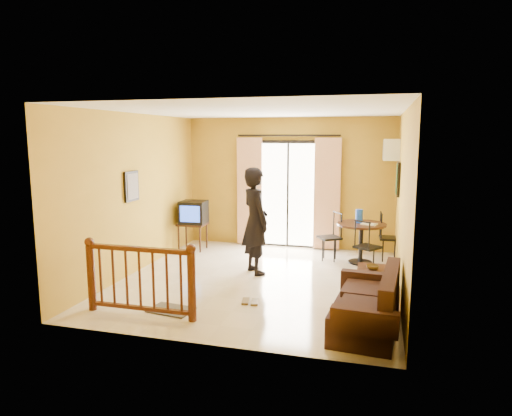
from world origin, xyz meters
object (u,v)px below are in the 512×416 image
(dining_table, at_px, (361,232))
(sofa, at_px, (370,307))
(coffee_table, at_px, (372,278))
(television, at_px, (194,212))
(standing_person, at_px, (255,221))

(dining_table, bearing_deg, sofa, -85.48)
(sofa, bearing_deg, dining_table, 99.46)
(coffee_table, height_order, sofa, sofa)
(coffee_table, bearing_deg, television, 153.62)
(dining_table, height_order, sofa, dining_table)
(television, height_order, sofa, television)
(television, xyz_separation_m, dining_table, (3.48, -0.13, -0.20))
(dining_table, bearing_deg, television, 177.93)
(standing_person, bearing_deg, coffee_table, -145.75)
(dining_table, bearing_deg, standing_person, -147.43)
(television, xyz_separation_m, sofa, (3.72, -3.21, -0.53))
(coffee_table, bearing_deg, dining_table, 98.09)
(coffee_table, xyz_separation_m, sofa, (-0.00, -1.37, 0.04))
(television, relative_size, standing_person, 0.30)
(television, height_order, dining_table, television)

